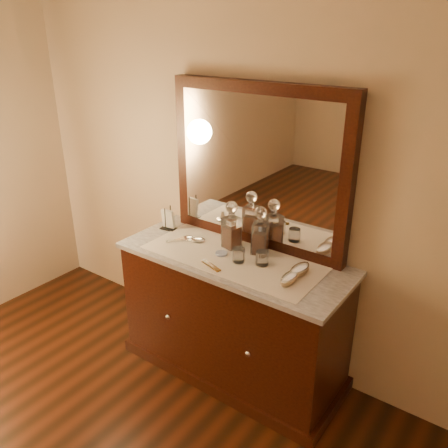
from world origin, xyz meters
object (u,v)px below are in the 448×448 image
(dresser_cabinet, at_px, (233,317))
(decanter_right, at_px, (260,235))
(mirror_frame, at_px, (258,167))
(pin_dish, at_px, (221,253))
(decanter_left, at_px, (231,230))
(brush_far, at_px, (299,270))
(napkin_rack, at_px, (168,220))
(brush_near, at_px, (289,278))
(hand_mirror_inner, at_px, (195,240))
(hand_mirror_outer, at_px, (184,239))
(comb, at_px, (211,266))

(dresser_cabinet, xyz_separation_m, decanter_right, (0.10, 0.13, 0.56))
(mirror_frame, height_order, pin_dish, mirror_frame)
(decanter_left, height_order, decanter_right, decanter_left)
(mirror_frame, xyz_separation_m, brush_far, (0.42, -0.21, -0.47))
(napkin_rack, bearing_deg, decanter_left, 2.32)
(dresser_cabinet, xyz_separation_m, brush_near, (0.42, -0.07, 0.47))
(decanter_left, bearing_deg, dresser_cabinet, -48.35)
(decanter_left, relative_size, brush_far, 1.71)
(brush_near, height_order, brush_far, brush_far)
(decanter_left, bearing_deg, hand_mirror_inner, -163.92)
(brush_near, relative_size, hand_mirror_outer, 0.93)
(pin_dish, relative_size, hand_mirror_inner, 0.40)
(napkin_rack, xyz_separation_m, hand_mirror_outer, (0.20, -0.07, -0.05))
(comb, bearing_deg, hand_mirror_outer, 171.18)
(hand_mirror_inner, bearing_deg, comb, -35.61)
(napkin_rack, height_order, decanter_left, decanter_left)
(mirror_frame, distance_m, brush_far, 0.67)
(decanter_left, distance_m, hand_mirror_inner, 0.27)
(napkin_rack, distance_m, brush_near, 1.02)
(pin_dish, xyz_separation_m, decanter_left, (-0.01, 0.12, 0.11))
(decanter_right, xyz_separation_m, brush_far, (0.32, -0.09, -0.09))
(mirror_frame, relative_size, hand_mirror_outer, 6.69)
(dresser_cabinet, distance_m, pin_dish, 0.46)
(decanter_left, distance_m, decanter_right, 0.19)
(comb, distance_m, hand_mirror_inner, 0.35)
(comb, bearing_deg, brush_near, 31.58)
(hand_mirror_outer, height_order, hand_mirror_inner, hand_mirror_inner)
(pin_dish, xyz_separation_m, napkin_rack, (-0.52, 0.10, 0.05))
(dresser_cabinet, bearing_deg, napkin_rack, 173.11)
(decanter_right, height_order, hand_mirror_outer, decanter_right)
(mirror_frame, height_order, napkin_rack, mirror_frame)
(mirror_frame, relative_size, comb, 7.53)
(dresser_cabinet, distance_m, hand_mirror_inner, 0.55)
(napkin_rack, bearing_deg, pin_dish, -10.74)
(dresser_cabinet, xyz_separation_m, mirror_frame, (0.00, 0.25, 0.94))
(decanter_left, bearing_deg, hand_mirror_outer, -163.13)
(decanter_left, relative_size, hand_mirror_inner, 1.67)
(napkin_rack, distance_m, brush_far, 1.02)
(dresser_cabinet, bearing_deg, hand_mirror_inner, 175.76)
(pin_dish, distance_m, decanter_right, 0.26)
(pin_dish, distance_m, decanter_left, 0.16)
(comb, distance_m, brush_near, 0.46)
(mirror_frame, relative_size, decanter_left, 3.92)
(dresser_cabinet, xyz_separation_m, hand_mirror_inner, (-0.32, 0.02, 0.45))
(napkin_rack, xyz_separation_m, hand_mirror_inner, (0.27, -0.05, -0.05))
(comb, distance_m, decanter_left, 0.30)
(pin_dish, relative_size, comb, 0.46)
(brush_far, relative_size, hand_mirror_outer, 1.00)
(decanter_left, distance_m, brush_near, 0.54)
(decanter_left, height_order, hand_mirror_outer, decanter_left)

